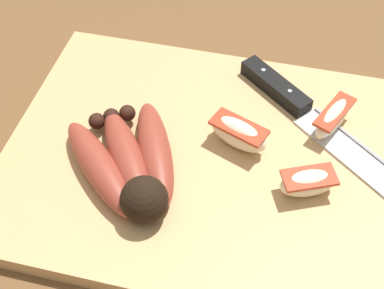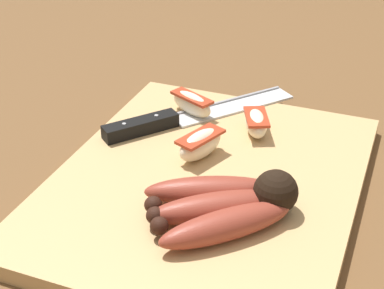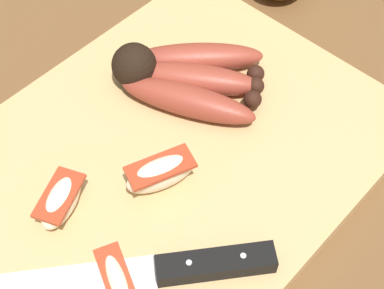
{
  "view_description": "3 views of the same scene",
  "coord_description": "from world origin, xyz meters",
  "px_view_note": "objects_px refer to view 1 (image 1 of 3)",
  "views": [
    {
      "loc": [
        -0.09,
        0.35,
        0.47
      ],
      "look_at": [
        -0.0,
        -0.01,
        0.04
      ],
      "focal_mm": 50.3,
      "sensor_mm": 36.0,
      "label": 1
    },
    {
      "loc": [
        0.52,
        0.18,
        0.4
      ],
      "look_at": [
        -0.02,
        -0.03,
        0.06
      ],
      "focal_mm": 56.49,
      "sensor_mm": 36.0,
      "label": 2
    },
    {
      "loc": [
        -0.23,
        -0.24,
        0.47
      ],
      "look_at": [
        -0.01,
        -0.03,
        0.04
      ],
      "focal_mm": 52.86,
      "sensor_mm": 36.0,
      "label": 3
    }
  ],
  "objects_px": {
    "chefs_knife": "(305,111)",
    "apple_wedge_far": "(333,117)",
    "banana_bunch": "(130,165)",
    "apple_wedge_near": "(238,134)",
    "apple_wedge_middle": "(308,182)"
  },
  "relations": [
    {
      "from": "banana_bunch",
      "to": "apple_wedge_far",
      "type": "distance_m",
      "value": 0.23
    },
    {
      "from": "apple_wedge_near",
      "to": "apple_wedge_middle",
      "type": "height_order",
      "value": "apple_wedge_near"
    },
    {
      "from": "chefs_knife",
      "to": "apple_wedge_middle",
      "type": "height_order",
      "value": "apple_wedge_middle"
    },
    {
      "from": "chefs_knife",
      "to": "apple_wedge_middle",
      "type": "relative_size",
      "value": 3.7
    },
    {
      "from": "chefs_knife",
      "to": "banana_bunch",
      "type": "bearing_deg",
      "value": 37.68
    },
    {
      "from": "banana_bunch",
      "to": "apple_wedge_near",
      "type": "relative_size",
      "value": 2.33
    },
    {
      "from": "chefs_knife",
      "to": "apple_wedge_far",
      "type": "relative_size",
      "value": 3.35
    },
    {
      "from": "apple_wedge_middle",
      "to": "apple_wedge_near",
      "type": "bearing_deg",
      "value": -30.05
    },
    {
      "from": "banana_bunch",
      "to": "apple_wedge_far",
      "type": "bearing_deg",
      "value": -149.64
    },
    {
      "from": "apple_wedge_far",
      "to": "apple_wedge_middle",
      "type": "bearing_deg",
      "value": 79.02
    },
    {
      "from": "chefs_knife",
      "to": "apple_wedge_middle",
      "type": "distance_m",
      "value": 0.11
    },
    {
      "from": "chefs_knife",
      "to": "apple_wedge_far",
      "type": "bearing_deg",
      "value": 157.76
    },
    {
      "from": "banana_bunch",
      "to": "apple_wedge_middle",
      "type": "distance_m",
      "value": 0.18
    },
    {
      "from": "apple_wedge_near",
      "to": "apple_wedge_middle",
      "type": "distance_m",
      "value": 0.09
    },
    {
      "from": "banana_bunch",
      "to": "apple_wedge_near",
      "type": "distance_m",
      "value": 0.12
    }
  ]
}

